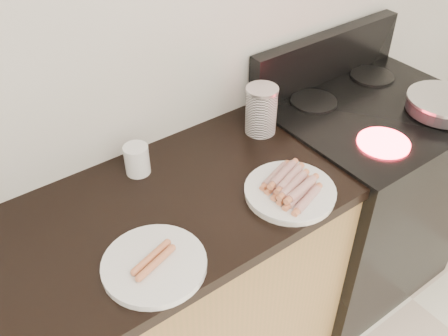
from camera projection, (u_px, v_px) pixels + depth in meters
wall_back at (146, 33)px, 1.50m from camera, size 4.00×0.04×2.60m
stove at (357, 196)px, 2.19m from camera, size 0.76×0.65×0.91m
stove_panel at (327, 56)px, 2.02m from camera, size 0.76×0.06×0.20m
burner_near_left at (384, 143)px, 1.72m from camera, size 0.18×0.18×0.01m
burner_near_right at (443, 111)px, 1.87m from camera, size 0.18×0.18×0.01m
burner_far_left at (314, 101)px, 1.93m from camera, size 0.18×0.18×0.01m
burner_far_right at (372, 76)px, 2.09m from camera, size 0.18×0.18×0.01m
frying_pan at (444, 104)px, 1.85m from camera, size 0.27×0.46×0.06m
main_plate at (290, 193)px, 1.52m from camera, size 0.33×0.33×0.02m
side_plate at (154, 265)px, 1.30m from camera, size 0.35×0.35×0.02m
hotdog_pile at (291, 185)px, 1.51m from camera, size 0.12×0.20×0.05m
plain_sausages at (154, 260)px, 1.29m from camera, size 0.13×0.08×0.02m
canister at (261, 110)px, 1.74m from camera, size 0.11×0.11×0.18m
mug at (137, 160)px, 1.59m from camera, size 0.10×0.10×0.10m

